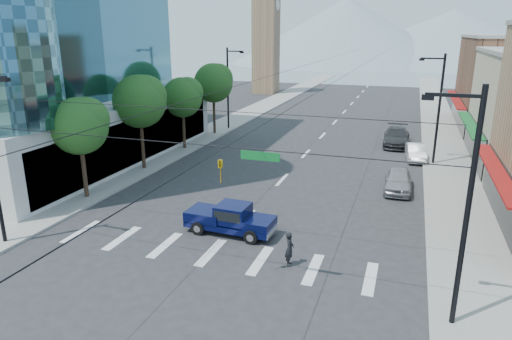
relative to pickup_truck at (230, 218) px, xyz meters
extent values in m
plane|color=#28282B|center=(0.17, -4.00, -0.88)|extent=(160.00, 160.00, 0.00)
cube|color=gray|center=(-11.83, 36.00, -0.80)|extent=(4.00, 120.00, 0.15)
cube|color=gray|center=(12.17, 36.00, -0.80)|extent=(4.00, 120.00, 0.15)
cube|color=#B7B7B2|center=(-26.33, 10.00, 1.62)|extent=(29.00, 26.00, 5.00)
cube|color=#8C6B4C|center=(-16.33, 58.00, 8.12)|extent=(4.00, 4.00, 18.00)
cone|color=gray|center=(-14.83, 146.00, 10.12)|extent=(80.00, 80.00, 22.00)
cone|color=gray|center=(20.17, 156.00, 8.12)|extent=(90.00, 90.00, 18.00)
cylinder|color=black|center=(-11.03, 2.00, 1.40)|extent=(0.28, 0.28, 4.55)
sphere|color=#204617|center=(-11.03, 2.00, 4.00)|extent=(3.64, 3.64, 3.64)
sphere|color=#204617|center=(-10.63, 2.30, 4.40)|extent=(2.86, 2.86, 2.86)
cylinder|color=black|center=(-11.03, 9.00, 1.68)|extent=(0.28, 0.28, 5.11)
sphere|color=#204617|center=(-11.03, 9.00, 4.60)|extent=(4.09, 4.09, 4.09)
sphere|color=#204617|center=(-10.63, 9.30, 5.00)|extent=(3.21, 3.21, 3.21)
cylinder|color=black|center=(-11.03, 16.00, 1.40)|extent=(0.28, 0.28, 4.55)
sphere|color=#204617|center=(-11.03, 16.00, 4.00)|extent=(3.64, 3.64, 3.64)
sphere|color=#204617|center=(-10.63, 16.30, 4.40)|extent=(2.86, 2.86, 2.86)
cylinder|color=black|center=(-11.03, 23.00, 1.68)|extent=(0.28, 0.28, 5.11)
sphere|color=#204617|center=(-11.03, 23.00, 4.60)|extent=(4.09, 4.09, 4.09)
sphere|color=#204617|center=(-10.63, 23.30, 5.00)|extent=(3.21, 3.21, 3.21)
cylinder|color=black|center=(10.97, -5.00, 3.62)|extent=(0.20, 0.20, 9.00)
cylinder|color=black|center=(0.17, -5.00, 5.32)|extent=(21.60, 0.04, 0.04)
imported|color=gold|center=(1.67, -5.00, 4.27)|extent=(0.16, 0.20, 1.00)
cube|color=#0C6626|center=(3.37, -5.00, 5.07)|extent=(1.60, 0.06, 0.35)
cylinder|color=black|center=(-10.63, 26.00, 3.62)|extent=(0.20, 0.20, 9.00)
cube|color=black|center=(-9.73, 26.00, 7.72)|extent=(1.80, 0.12, 0.12)
cube|color=black|center=(-8.93, 26.00, 7.62)|extent=(0.40, 0.25, 0.18)
cylinder|color=black|center=(10.97, 18.00, 3.62)|extent=(0.20, 0.20, 9.00)
cube|color=black|center=(10.07, 18.00, 7.72)|extent=(1.80, 0.12, 0.12)
cube|color=black|center=(9.27, 18.00, 7.62)|extent=(0.40, 0.25, 0.18)
cube|color=#070C36|center=(0.02, 0.00, -0.39)|extent=(4.95, 1.99, 0.31)
cube|color=#070C36|center=(1.74, -0.08, -0.04)|extent=(1.49, 1.75, 0.49)
cube|color=#070C36|center=(0.20, -0.01, 0.32)|extent=(1.76, 1.71, 0.97)
cube|color=black|center=(0.20, -0.01, 0.41)|extent=(1.58, 1.73, 0.53)
cube|color=#070C36|center=(-1.40, 0.06, 0.01)|extent=(2.12, 1.86, 0.58)
cube|color=silver|center=(2.45, -0.11, -0.39)|extent=(0.18, 1.69, 0.31)
cube|color=silver|center=(-2.41, 0.11, -0.39)|extent=(0.18, 1.69, 0.27)
cylinder|color=black|center=(1.53, -0.91, -0.50)|extent=(0.76, 0.30, 0.74)
cylinder|color=black|center=(1.61, 0.77, -0.50)|extent=(0.76, 0.30, 0.74)
cylinder|color=black|center=(-1.57, -0.77, -0.50)|extent=(0.76, 0.30, 0.74)
cylinder|color=black|center=(-1.49, 0.91, -0.50)|extent=(0.76, 0.30, 0.74)
imported|color=black|center=(4.00, -2.45, -0.03)|extent=(0.50, 0.67, 1.68)
imported|color=#9F9FA3|center=(8.44, 10.21, -0.11)|extent=(1.87, 4.52, 1.53)
imported|color=white|center=(9.57, 18.97, -0.19)|extent=(1.88, 4.31, 1.38)
imported|color=#313134|center=(7.77, 24.00, -0.02)|extent=(2.52, 5.95, 1.71)
camera|label=1|loc=(8.74, -21.32, 9.71)|focal=32.00mm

